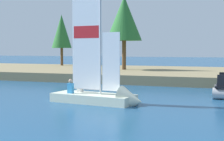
{
  "coord_description": "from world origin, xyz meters",
  "views": [
    {
      "loc": [
        8.47,
        -5.82,
        2.65
      ],
      "look_at": [
        1.06,
        15.11,
        1.2
      ],
      "focal_mm": 54.07,
      "sensor_mm": 36.0,
      "label": 1
    }
  ],
  "objects": [
    {
      "name": "shoreline_tree_midleft",
      "position": [
        -9.89,
        28.75,
        4.59
      ],
      "size": [
        2.27,
        2.27,
        5.82
      ],
      "color": "brown",
      "rests_on": "shore_bank"
    },
    {
      "name": "shore_bank",
      "position": [
        0.0,
        24.36,
        0.35
      ],
      "size": [
        80.0,
        13.83,
        0.71
      ],
      "primitive_type": "cube",
      "color": "#897A56",
      "rests_on": "ground"
    },
    {
      "name": "sailboat",
      "position": [
        2.89,
        9.25,
        0.43
      ],
      "size": [
        4.79,
        2.09,
        6.48
      ],
      "rotation": [
        0.0,
        0.0,
        -0.13
      ],
      "color": "silver",
      "rests_on": "ground"
    },
    {
      "name": "shoreline_tree_centre",
      "position": [
        -0.87,
        23.9,
        5.39
      ],
      "size": [
        3.27,
        3.27,
        6.75
      ],
      "color": "brown",
      "rests_on": "shore_bank"
    }
  ]
}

